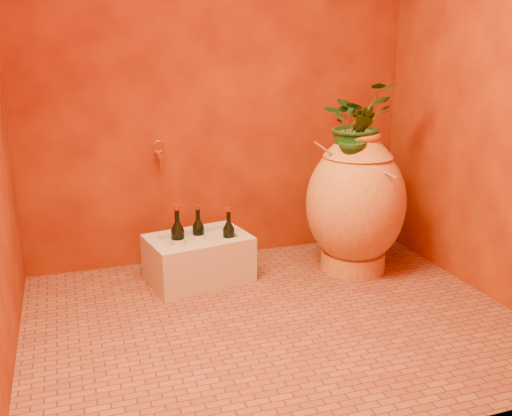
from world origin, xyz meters
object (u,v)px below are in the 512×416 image
object	(u,v)px
wine_bottle_a	(178,241)
wine_bottle_c	(198,236)
amphora	(356,203)
stone_basin	(199,259)
wine_bottle_b	(229,239)
wall_tap	(159,154)

from	to	relation	value
wine_bottle_a	wine_bottle_c	distance (m)	0.16
amphora	stone_basin	bearing A→B (deg)	171.26
wine_bottle_b	wall_tap	size ratio (longest dim) A/B	1.66
amphora	wine_bottle_c	distance (m)	0.98
amphora	wine_bottle_c	size ratio (longest dim) A/B	2.88
stone_basin	wine_bottle_a	xyz separation A→B (m)	(-0.13, -0.03, 0.14)
amphora	wall_tap	world-z (taller)	amphora
amphora	wine_bottle_c	xyz separation A→B (m)	(-0.95, 0.19, -0.18)
amphora	wine_bottle_a	xyz separation A→B (m)	(-1.09, 0.12, -0.17)
stone_basin	wine_bottle_a	bearing A→B (deg)	-166.91
wine_bottle_a	wall_tap	bearing A→B (deg)	97.69
wine_bottle_a	stone_basin	bearing A→B (deg)	13.09
wine_bottle_c	wall_tap	distance (m)	0.55
amphora	wine_bottle_b	world-z (taller)	amphora
wine_bottle_a	wine_bottle_b	size ratio (longest dim) A/B	1.11
amphora	wine_bottle_a	distance (m)	1.11
wine_bottle_b	wine_bottle_c	xyz separation A→B (m)	(-0.16, 0.10, 0.00)
amphora	wall_tap	size ratio (longest dim) A/B	4.84
wine_bottle_a	wine_bottle_c	size ratio (longest dim) A/B	1.11
stone_basin	wall_tap	size ratio (longest dim) A/B	3.56
wine_bottle_a	wine_bottle_b	distance (m)	0.30
amphora	stone_basin	world-z (taller)	amphora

